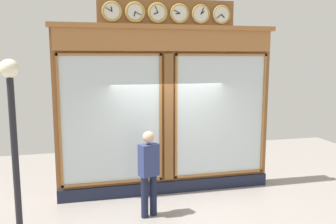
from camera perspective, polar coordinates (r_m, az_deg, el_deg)
The scene contains 3 objects.
shop_facade at distance 7.96m, azimuth -0.22°, elevation 0.51°, with size 4.95×0.42×4.30m.
pedestrian at distance 6.92m, azimuth -3.10°, elevation -9.28°, with size 0.42×0.34×1.69m.
street_lamp at distance 5.80m, azimuth -23.60°, elevation -2.01°, with size 0.28×0.28×3.05m.
Camera 1 is at (1.83, 7.54, 3.07)m, focal length 38.01 mm.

